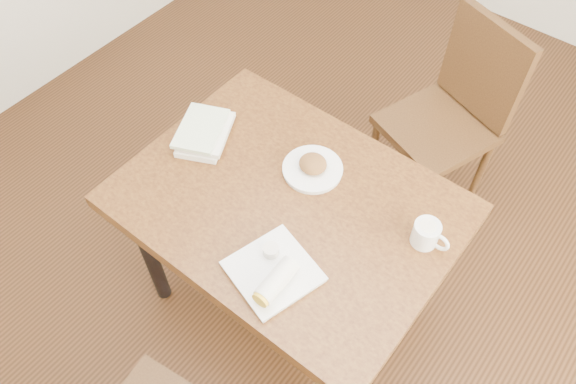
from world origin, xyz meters
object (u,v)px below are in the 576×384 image
Objects in this scene: chair_far at (454,109)px; book_stack at (204,133)px; plate_scone at (313,167)px; coffee_mug at (427,234)px; plate_burrito at (274,274)px; table at (288,215)px.

book_stack is at bearing -122.72° from chair_far.
book_stack is at bearing -163.32° from plate_scone.
chair_far is at bearing 108.59° from coffee_mug.
coffee_mug is 0.43× the size of plate_burrito.
coffee_mug is at bearing -71.41° from chair_far.
chair_far reaches higher than plate_burrito.
chair_far is 1.23m from plate_burrito.
plate_burrito is at bearing -60.09° from table.
book_stack is at bearing 152.74° from plate_burrito.
table is 1.16× the size of chair_far.
coffee_mug is at bearing 53.56° from plate_burrito.
plate_scone reaches higher than table.
chair_far is 0.88m from coffee_mug.
book_stack is (-0.86, -0.11, -0.02)m from coffee_mug.
chair_far is 0.85m from plate_scone.
plate_burrito is (0.16, -0.41, 0.00)m from plate_scone.
chair_far is 3.19× the size of plate_burrito.
plate_scone is 0.46m from coffee_mug.
coffee_mug is 0.87m from book_stack.
coffee_mug is (0.27, -0.80, 0.25)m from chair_far.
book_stack reaches higher than table.
coffee_mug is (0.44, 0.14, 0.13)m from table.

